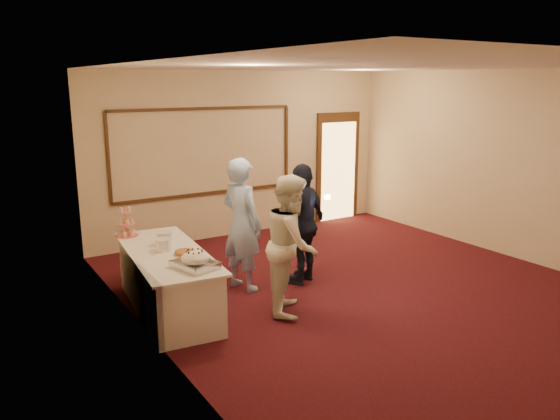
# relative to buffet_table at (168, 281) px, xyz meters

# --- Properties ---
(floor) EXTENTS (7.00, 7.00, 0.00)m
(floor) POSITION_rel_buffet_table_xyz_m (2.56, -0.80, -0.39)
(floor) COLOR black
(floor) RESTS_ON ground
(room_walls) EXTENTS (6.04, 7.04, 3.02)m
(room_walls) POSITION_rel_buffet_table_xyz_m (2.56, -0.80, 1.64)
(room_walls) COLOR beige
(room_walls) RESTS_ON floor
(wall_molding) EXTENTS (3.45, 0.04, 1.55)m
(wall_molding) POSITION_rel_buffet_table_xyz_m (1.76, 2.67, 1.21)
(wall_molding) COLOR #341B0F
(wall_molding) RESTS_ON room_walls
(doorway) EXTENTS (1.05, 0.07, 2.20)m
(doorway) POSITION_rel_buffet_table_xyz_m (4.71, 2.65, 0.69)
(doorway) COLOR #341B0F
(doorway) RESTS_ON floor
(buffet_table) EXTENTS (1.11, 2.33, 0.77)m
(buffet_table) POSITION_rel_buffet_table_xyz_m (0.00, 0.00, 0.00)
(buffet_table) COLOR white
(buffet_table) RESTS_ON floor
(pavlova_tray) EXTENTS (0.49, 0.56, 0.19)m
(pavlova_tray) POSITION_rel_buffet_table_xyz_m (0.06, -0.74, 0.47)
(pavlova_tray) COLOR silver
(pavlova_tray) RESTS_ON buffet_table
(cupcake_stand) EXTENTS (0.30, 0.30, 0.45)m
(cupcake_stand) POSITION_rel_buffet_table_xyz_m (-0.21, 0.94, 0.54)
(cupcake_stand) COLOR #EB616E
(cupcake_stand) RESTS_ON buffet_table
(plate_stack_a) EXTENTS (0.19, 0.19, 0.16)m
(plate_stack_a) POSITION_rel_buffet_table_xyz_m (-0.02, 0.04, 0.46)
(plate_stack_a) COLOR white
(plate_stack_a) RESTS_ON buffet_table
(plate_stack_b) EXTENTS (0.21, 0.21, 0.17)m
(plate_stack_b) POSITION_rel_buffet_table_xyz_m (0.09, 0.28, 0.47)
(plate_stack_b) COLOR white
(plate_stack_b) RESTS_ON buffet_table
(tart) EXTENTS (0.26, 0.26, 0.05)m
(tart) POSITION_rel_buffet_table_xyz_m (0.14, -0.25, 0.41)
(tart) COLOR white
(tart) RESTS_ON buffet_table
(man) EXTENTS (0.62, 0.77, 1.83)m
(man) POSITION_rel_buffet_table_xyz_m (1.14, 0.17, 0.53)
(man) COLOR #A0C1F6
(man) RESTS_ON floor
(woman) EXTENTS (1.02, 1.06, 1.73)m
(woman) POSITION_rel_buffet_table_xyz_m (1.32, -0.81, 0.48)
(woman) COLOR white
(woman) RESTS_ON floor
(guest) EXTENTS (1.09, 0.81, 1.71)m
(guest) POSITION_rel_buffet_table_xyz_m (2.00, -0.06, 0.47)
(guest) COLOR black
(guest) RESTS_ON floor
(camera_flash) EXTENTS (0.07, 0.04, 0.05)m
(camera_flash) POSITION_rel_buffet_table_xyz_m (2.19, -0.35, 0.88)
(camera_flash) COLOR white
(camera_flash) RESTS_ON guest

